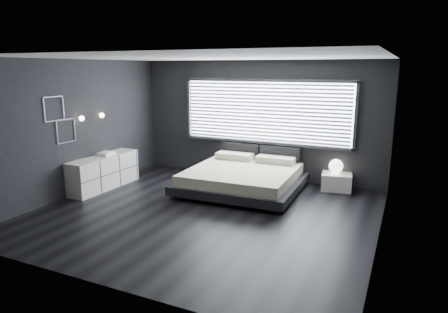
% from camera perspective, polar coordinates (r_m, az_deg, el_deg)
% --- Properties ---
extents(room, '(6.04, 6.00, 2.80)m').
position_cam_1_polar(room, '(7.08, -2.91, 2.58)').
color(room, black).
rests_on(room, ground).
extents(window, '(4.14, 0.09, 1.52)m').
position_cam_1_polar(window, '(9.43, 5.88, 6.34)').
color(window, white).
rests_on(window, ground).
extents(headboard, '(1.96, 0.16, 0.52)m').
position_cam_1_polar(headboard, '(9.58, 5.12, 0.14)').
color(headboard, black).
rests_on(headboard, ground).
extents(sconce_near, '(0.18, 0.11, 0.11)m').
position_cam_1_polar(sconce_near, '(8.80, -19.68, 5.15)').
color(sconce_near, silver).
rests_on(sconce_near, ground).
extents(sconce_far, '(0.18, 0.11, 0.11)m').
position_cam_1_polar(sconce_far, '(9.23, -17.07, 5.66)').
color(sconce_far, silver).
rests_on(sconce_far, ground).
extents(wall_art_upper, '(0.01, 0.48, 0.48)m').
position_cam_1_polar(wall_art_upper, '(8.43, -23.11, 6.29)').
color(wall_art_upper, '#47474C').
rests_on(wall_art_upper, ground).
extents(wall_art_lower, '(0.01, 0.48, 0.48)m').
position_cam_1_polar(wall_art_lower, '(8.65, -21.62, 3.41)').
color(wall_art_lower, '#47474C').
rests_on(wall_art_lower, ground).
extents(bed, '(2.53, 2.42, 0.64)m').
position_cam_1_polar(bed, '(8.70, 2.73, -2.98)').
color(bed, black).
rests_on(bed, ground).
extents(nightstand, '(0.70, 0.61, 0.37)m').
position_cam_1_polar(nightstand, '(9.10, 15.77, -3.47)').
color(nightstand, white).
rests_on(nightstand, ground).
extents(orb_lamp, '(0.30, 0.30, 0.30)m').
position_cam_1_polar(orb_lamp, '(9.06, 15.70, -1.33)').
color(orb_lamp, white).
rests_on(orb_lamp, nightstand).
extents(dresser, '(0.55, 1.82, 0.73)m').
position_cam_1_polar(dresser, '(9.25, -16.84, -2.12)').
color(dresser, white).
rests_on(dresser, ground).
extents(book_stack, '(0.30, 0.38, 0.08)m').
position_cam_1_polar(book_stack, '(9.23, -16.53, 0.40)').
color(book_stack, white).
rests_on(book_stack, dresser).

